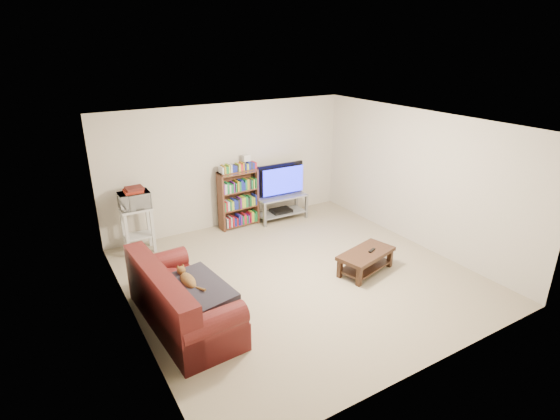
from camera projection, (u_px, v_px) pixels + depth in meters
floor at (298, 275)px, 6.92m from camera, size 5.00×5.00×0.00m
ceiling at (301, 124)px, 6.05m from camera, size 5.00×5.00×0.00m
wall_back at (229, 166)px, 8.49m from camera, size 5.00×0.00×5.00m
wall_front at (433, 278)px, 4.49m from camera, size 5.00×0.00×5.00m
wall_left at (127, 242)px, 5.29m from camera, size 0.00×5.00×5.00m
wall_right at (418, 179)px, 7.68m from camera, size 0.00×5.00×5.00m
sofa at (178, 304)px, 5.64m from camera, size 0.98×2.03×0.85m
blanket at (194, 291)px, 5.55m from camera, size 0.90×1.09×0.18m
cat at (188, 281)px, 5.67m from camera, size 0.25×0.55×0.16m
coffee_table at (366, 258)px, 6.95m from camera, size 1.07×0.71×0.35m
remote at (372, 250)px, 6.93m from camera, size 0.16×0.10×0.02m
tv_stand at (281, 203)px, 8.97m from camera, size 1.05×0.49×0.52m
television at (281, 181)px, 8.79m from camera, size 1.12×0.17×0.64m
dvd_player at (281, 211)px, 9.02m from camera, size 0.42×0.30×0.06m
bookshelf at (238, 198)px, 8.55m from camera, size 0.81×0.29×1.16m
shelf_clutter at (241, 164)px, 8.37m from camera, size 0.59×0.21×0.28m
microwave_stand at (137, 224)px, 7.53m from camera, size 0.52×0.38×0.82m
microwave at (134, 200)px, 7.37m from camera, size 0.51×0.35×0.28m
game_boxes at (133, 191)px, 7.31m from camera, size 0.30×0.26×0.05m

